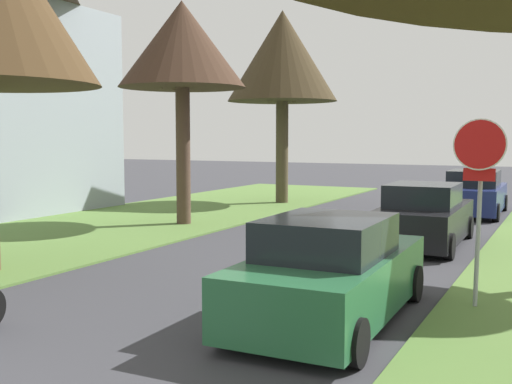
{
  "coord_description": "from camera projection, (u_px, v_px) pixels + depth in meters",
  "views": [
    {
      "loc": [
        5.42,
        -1.84,
        2.72
      ],
      "look_at": [
        -0.07,
        8.95,
        1.65
      ],
      "focal_mm": 43.41,
      "sensor_mm": 36.0,
      "label": 1
    }
  ],
  "objects": [
    {
      "name": "parked_sedan_black",
      "position": [
        424.0,
        217.0,
        15.52
      ],
      "size": [
        2.01,
        4.43,
        1.57
      ],
      "color": "black",
      "rests_on": "ground"
    },
    {
      "name": "parked_sedan_green",
      "position": [
        331.0,
        273.0,
        9.09
      ],
      "size": [
        2.01,
        4.43,
        1.57
      ],
      "color": "#28663D",
      "rests_on": "ground"
    },
    {
      "name": "street_tree_left_far",
      "position": [
        282.0,
        57.0,
        24.94
      ],
      "size": [
        4.45,
        4.45,
        7.76
      ],
      "color": "#483E29",
      "rests_on": "grass_verge_left"
    },
    {
      "name": "parked_sedan_navy",
      "position": [
        474.0,
        194.0,
        21.72
      ],
      "size": [
        2.01,
        4.43,
        1.57
      ],
      "color": "navy",
      "rests_on": "ground"
    },
    {
      "name": "stop_sign_far",
      "position": [
        479.0,
        171.0,
        9.63
      ],
      "size": [
        0.81,
        0.37,
        2.96
      ],
      "color": "#9EA0A5",
      "rests_on": "grass_verge_right"
    },
    {
      "name": "street_tree_left_mid_b",
      "position": [
        182.0,
        47.0,
        18.76
      ],
      "size": [
        3.89,
        3.89,
        6.79
      ],
      "color": "#4C382B",
      "rests_on": "grass_verge_left"
    }
  ]
}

